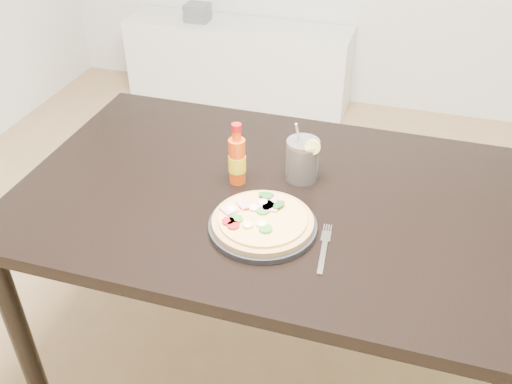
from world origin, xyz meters
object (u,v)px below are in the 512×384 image
(pizza, at_px, (262,220))
(media_console, at_px, (238,63))
(dining_table, at_px, (268,215))
(hot_sauce_bottle, at_px, (237,160))
(cola_cup, at_px, (302,161))
(plate, at_px, (263,226))
(fork, at_px, (324,247))

(pizza, xyz_separation_m, media_console, (-0.78, 2.13, -0.53))
(dining_table, relative_size, hot_sauce_bottle, 7.48)
(dining_table, relative_size, pizza, 5.39)
(dining_table, bearing_deg, pizza, -80.14)
(cola_cup, height_order, media_console, cola_cup)
(pizza, distance_m, hot_sauce_bottle, 0.23)
(plate, height_order, cola_cup, cola_cup)
(pizza, bearing_deg, dining_table, 99.86)
(dining_table, xyz_separation_m, pizza, (0.03, -0.16, 0.11))
(hot_sauce_bottle, distance_m, fork, 0.37)
(cola_cup, height_order, fork, cola_cup)
(fork, bearing_deg, media_console, 108.70)
(fork, bearing_deg, dining_table, 131.01)
(fork, xyz_separation_m, media_console, (-0.95, 2.16, -0.50))
(dining_table, height_order, hot_sauce_bottle, hot_sauce_bottle)
(cola_cup, bearing_deg, media_console, 113.73)
(dining_table, xyz_separation_m, cola_cup, (0.07, 0.09, 0.14))
(plate, height_order, pizza, pizza)
(hot_sauce_bottle, height_order, fork, hot_sauce_bottle)
(pizza, xyz_separation_m, hot_sauce_bottle, (-0.13, 0.18, 0.05))
(media_console, bearing_deg, plate, -69.84)
(pizza, xyz_separation_m, cola_cup, (0.04, 0.26, 0.03))
(fork, bearing_deg, plate, 165.74)
(dining_table, distance_m, pizza, 0.20)
(dining_table, bearing_deg, plate, -79.22)
(pizza, relative_size, fork, 1.38)
(plate, relative_size, cola_cup, 1.52)
(dining_table, distance_m, cola_cup, 0.19)
(cola_cup, xyz_separation_m, media_console, (-0.83, 1.88, -0.56))
(hot_sauce_bottle, distance_m, cola_cup, 0.19)
(pizza, height_order, fork, pizza)
(pizza, distance_m, fork, 0.17)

